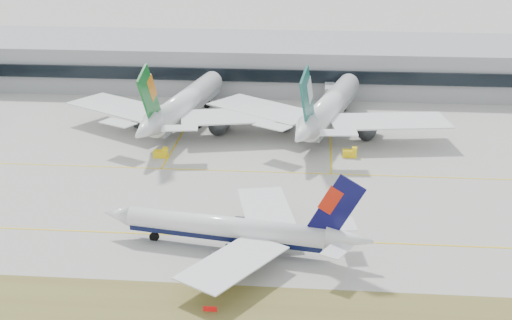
# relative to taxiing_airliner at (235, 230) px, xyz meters

# --- Properties ---
(ground) EXTENTS (3000.00, 3000.00, 0.00)m
(ground) POSITION_rel_taxiing_airliner_xyz_m (2.78, 10.29, -4.22)
(ground) COLOR #A29F97
(ground) RESTS_ON ground
(taxiing_airliner) EXTENTS (51.90, 44.63, 17.51)m
(taxiing_airliner) POSITION_rel_taxiing_airliner_xyz_m (0.00, 0.00, 0.00)
(taxiing_airliner) COLOR white
(taxiing_airliner) RESTS_ON ground
(widebody_eva) EXTENTS (67.00, 66.32, 24.22)m
(widebody_eva) POSITION_rel_taxiing_airliner_xyz_m (-23.09, 72.94, 2.22)
(widebody_eva) COLOR white
(widebody_eva) RESTS_ON ground
(widebody_cathay) EXTENTS (66.97, 66.76, 24.57)m
(widebody_cathay) POSITION_rel_taxiing_airliner_xyz_m (17.71, 72.90, 2.31)
(widebody_cathay) COLOR white
(widebody_cathay) RESTS_ON ground
(terminal) EXTENTS (280.00, 43.10, 15.00)m
(terminal) POSITION_rel_taxiing_airliner_xyz_m (2.78, 125.13, 3.28)
(terminal) COLOR gray
(terminal) RESTS_ON ground
(hold_sign_left) EXTENTS (2.20, 0.15, 1.35)m
(hold_sign_left) POSITION_rel_taxiing_airliner_xyz_m (-1.57, -21.71, -3.34)
(hold_sign_left) COLOR red
(hold_sign_left) RESTS_ON ground
(gse_b) EXTENTS (3.55, 2.00, 2.60)m
(gse_b) POSITION_rel_taxiing_airliner_xyz_m (-24.35, 48.09, -3.17)
(gse_b) COLOR yellow
(gse_b) RESTS_ON ground
(gse_c) EXTENTS (3.55, 2.00, 2.60)m
(gse_c) POSITION_rel_taxiing_airliner_xyz_m (23.18, 52.60, -3.17)
(gse_c) COLOR yellow
(gse_c) RESTS_ON ground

